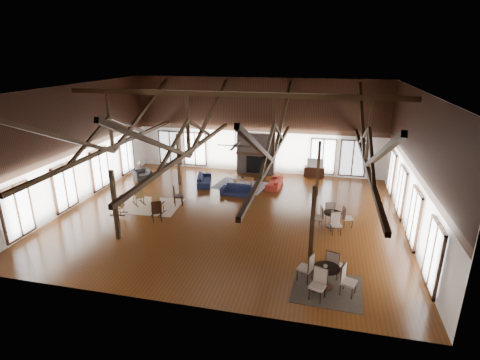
% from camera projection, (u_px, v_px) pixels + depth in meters
% --- Properties ---
extents(floor, '(16.00, 16.00, 0.00)m').
position_uv_depth(floor, '(230.00, 214.00, 18.27)').
color(floor, '#562D12').
rests_on(floor, ground).
extents(ceiling, '(16.00, 14.00, 0.02)m').
position_uv_depth(ceiling, '(229.00, 88.00, 16.29)').
color(ceiling, black).
rests_on(ceiling, wall_back).
extents(wall_back, '(16.00, 0.02, 6.00)m').
position_uv_depth(wall_back, '(257.00, 126.00, 23.72)').
color(wall_back, white).
rests_on(wall_back, floor).
extents(wall_front, '(16.00, 0.02, 6.00)m').
position_uv_depth(wall_front, '(170.00, 217.00, 10.84)').
color(wall_front, white).
rests_on(wall_front, floor).
extents(wall_left, '(0.02, 14.00, 6.00)m').
position_uv_depth(wall_left, '(77.00, 145.00, 18.97)').
color(wall_left, white).
rests_on(wall_left, floor).
extents(wall_right, '(0.02, 14.00, 6.00)m').
position_uv_depth(wall_right, '(416.00, 166.00, 15.59)').
color(wall_right, white).
rests_on(wall_right, floor).
extents(roof_truss, '(15.60, 14.07, 3.14)m').
position_uv_depth(roof_truss, '(230.00, 133.00, 16.94)').
color(roof_truss, black).
rests_on(roof_truss, wall_back).
extents(post_grid, '(8.16, 7.16, 3.05)m').
position_uv_depth(post_grid, '(230.00, 185.00, 17.76)').
color(post_grid, black).
rests_on(post_grid, floor).
extents(fireplace, '(2.50, 0.69, 2.60)m').
position_uv_depth(fireplace, '(256.00, 154.00, 23.98)').
color(fireplace, brown).
rests_on(fireplace, floor).
extents(ceiling_fan, '(1.60, 1.60, 0.75)m').
position_uv_depth(ceiling_fan, '(235.00, 145.00, 16.01)').
color(ceiling_fan, black).
rests_on(ceiling_fan, roof_truss).
extents(sofa_navy_front, '(1.94, 0.86, 0.56)m').
position_uv_depth(sofa_navy_front, '(238.00, 190.00, 20.58)').
color(sofa_navy_front, '#131936').
rests_on(sofa_navy_front, floor).
extents(sofa_navy_left, '(2.10, 1.25, 0.57)m').
position_uv_depth(sofa_navy_left, '(204.00, 180.00, 22.23)').
color(sofa_navy_left, '#131935').
rests_on(sofa_navy_left, floor).
extents(sofa_orange, '(1.86, 0.84, 0.53)m').
position_uv_depth(sofa_orange, '(275.00, 182.00, 21.84)').
color(sofa_orange, '#A82D20').
rests_on(sofa_orange, floor).
extents(coffee_table, '(1.17, 0.59, 0.45)m').
position_uv_depth(coffee_table, '(243.00, 179.00, 21.98)').
color(coffee_table, brown).
rests_on(coffee_table, floor).
extents(vase, '(0.20, 0.20, 0.20)m').
position_uv_depth(vase, '(243.00, 176.00, 22.01)').
color(vase, '#B2B2B2').
rests_on(vase, coffee_table).
extents(armchair, '(1.32, 1.33, 0.65)m').
position_uv_depth(armchair, '(142.00, 175.00, 22.97)').
color(armchair, '#262628').
rests_on(armchair, floor).
extents(side_table_lamp, '(0.44, 0.44, 1.13)m').
position_uv_depth(side_table_lamp, '(141.00, 170.00, 23.46)').
color(side_table_lamp, black).
rests_on(side_table_lamp, floor).
extents(rocking_chair_a, '(0.92, 0.88, 1.08)m').
position_uv_depth(rocking_chair_a, '(139.00, 195.00, 19.23)').
color(rocking_chair_a, olive).
rests_on(rocking_chair_a, floor).
extents(rocking_chair_b, '(0.48, 0.81, 1.01)m').
position_uv_depth(rocking_chair_b, '(157.00, 205.00, 18.10)').
color(rocking_chair_b, olive).
rests_on(rocking_chair_b, floor).
extents(rocking_chair_c, '(0.81, 0.51, 0.98)m').
position_uv_depth(rocking_chair_c, '(120.00, 205.00, 18.13)').
color(rocking_chair_c, olive).
rests_on(rocking_chair_c, floor).
extents(side_chair_a, '(0.62, 0.62, 1.08)m').
position_uv_depth(side_chair_a, '(176.00, 194.00, 19.13)').
color(side_chair_a, black).
rests_on(side_chair_a, floor).
extents(side_chair_b, '(0.62, 0.62, 1.08)m').
position_uv_depth(side_chair_b, '(156.00, 209.00, 17.24)').
color(side_chair_b, black).
rests_on(side_chair_b, floor).
extents(cafe_table_near, '(2.04, 2.04, 1.05)m').
position_uv_depth(cafe_table_near, '(326.00, 273.00, 12.49)').
color(cafe_table_near, black).
rests_on(cafe_table_near, floor).
extents(cafe_table_far, '(1.88, 1.88, 0.96)m').
position_uv_depth(cafe_table_far, '(332.00, 217.00, 16.82)').
color(cafe_table_far, black).
rests_on(cafe_table_far, floor).
extents(cup_near, '(0.17, 0.17, 0.10)m').
position_uv_depth(cup_near, '(326.00, 266.00, 12.38)').
color(cup_near, '#B2B2B2').
rests_on(cup_near, cafe_table_near).
extents(cup_far, '(0.14, 0.14, 0.10)m').
position_uv_depth(cup_far, '(333.00, 212.00, 16.71)').
color(cup_far, '#B2B2B2').
rests_on(cup_far, cafe_table_far).
extents(tv_console, '(1.25, 0.47, 0.62)m').
position_uv_depth(tv_console, '(314.00, 172.00, 23.59)').
color(tv_console, black).
rests_on(tv_console, floor).
extents(television, '(1.01, 0.20, 0.58)m').
position_uv_depth(television, '(315.00, 163.00, 23.38)').
color(television, '#B2B2B2').
rests_on(television, tv_console).
extents(rug_tan, '(3.10, 2.50, 0.01)m').
position_uv_depth(rug_tan, '(150.00, 206.00, 19.22)').
color(rug_tan, tan).
rests_on(rug_tan, floor).
extents(rug_navy, '(3.24, 2.65, 0.01)m').
position_uv_depth(rug_navy, '(241.00, 185.00, 22.11)').
color(rug_navy, '#191947').
rests_on(rug_navy, floor).
extents(rug_dark, '(2.39, 2.19, 0.01)m').
position_uv_depth(rug_dark, '(327.00, 289.00, 12.54)').
color(rug_dark, black).
rests_on(rug_dark, floor).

